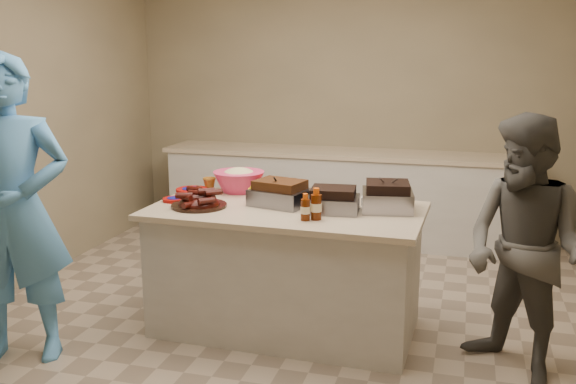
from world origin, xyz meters
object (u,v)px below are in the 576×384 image
(mustard_bottle, at_px, (252,202))
(plastic_cup, at_px, (210,190))
(bbq_bottle_a, at_px, (305,220))
(coleslaw_bowl, at_px, (239,192))
(guest_blue, at_px, (28,354))
(island, at_px, (286,328))
(rib_platter, at_px, (199,207))
(roasting_pan, at_px, (387,210))
(guest_gray, at_px, (514,373))
(bbq_bottle_b, at_px, (316,220))

(mustard_bottle, height_order, plastic_cup, mustard_bottle)
(mustard_bottle, bearing_deg, bbq_bottle_a, -37.11)
(bbq_bottle_a, bearing_deg, mustard_bottle, 142.89)
(coleslaw_bowl, bearing_deg, guest_blue, -129.51)
(island, distance_m, rib_platter, 1.04)
(roasting_pan, bearing_deg, rib_platter, -177.90)
(roasting_pan, distance_m, guest_gray, 1.25)
(island, height_order, plastic_cup, plastic_cup)
(guest_blue, bearing_deg, coleslaw_bowl, 31.49)
(mustard_bottle, bearing_deg, bbq_bottle_b, -31.08)
(bbq_bottle_a, distance_m, plastic_cup, 1.13)
(bbq_bottle_a, xyz_separation_m, bbq_bottle_b, (0.06, 0.04, 0.00))
(island, distance_m, mustard_bottle, 0.91)
(rib_platter, xyz_separation_m, bbq_bottle_a, (0.77, -0.14, 0.00))
(coleslaw_bowl, distance_m, guest_gray, 2.23)
(bbq_bottle_a, bearing_deg, guest_blue, -161.61)
(island, height_order, coleslaw_bowl, coleslaw_bowl)
(guest_gray, bearing_deg, rib_platter, -141.59)
(bbq_bottle_b, bearing_deg, bbq_bottle_a, -148.54)
(rib_platter, xyz_separation_m, guest_gray, (2.06, -0.12, -0.86))
(bbq_bottle_b, height_order, guest_blue, bbq_bottle_b)
(guest_gray, bearing_deg, bbq_bottle_a, -137.33)
(guest_gray, bearing_deg, roasting_pan, -162.34)
(guest_blue, bearing_deg, plastic_cup, 39.02)
(mustard_bottle, distance_m, guest_gray, 1.99)
(bbq_bottle_a, bearing_deg, guest_gray, 0.83)
(roasting_pan, xyz_separation_m, bbq_bottle_b, (-0.40, -0.36, 0.00))
(roasting_pan, bearing_deg, guest_blue, -165.42)
(island, xyz_separation_m, plastic_cup, (-0.71, 0.40, 0.86))
(rib_platter, height_order, bbq_bottle_a, bbq_bottle_a)
(rib_platter, height_order, plastic_cup, rib_platter)
(roasting_pan, height_order, plastic_cup, roasting_pan)
(roasting_pan, distance_m, coleslaw_bowl, 1.16)
(plastic_cup, bearing_deg, bbq_bottle_a, -35.96)
(coleslaw_bowl, xyz_separation_m, plastic_cup, (-0.24, 0.01, 0.00))
(plastic_cup, bearing_deg, rib_platter, -74.88)
(coleslaw_bowl, bearing_deg, bbq_bottle_a, -44.21)
(island, xyz_separation_m, roasting_pan, (0.65, 0.13, 0.86))
(coleslaw_bowl, height_order, guest_gray, coleslaw_bowl)
(coleslaw_bowl, relative_size, bbq_bottle_b, 1.89)
(roasting_pan, xyz_separation_m, plastic_cup, (-1.37, 0.27, 0.00))
(mustard_bottle, relative_size, plastic_cup, 1.33)
(roasting_pan, bearing_deg, island, -178.25)
(coleslaw_bowl, xyz_separation_m, mustard_bottle, (0.20, -0.30, 0.00))
(rib_platter, relative_size, guest_gray, 0.24)
(bbq_bottle_b, relative_size, guest_gray, 0.13)
(bbq_bottle_a, bearing_deg, island, 127.12)
(plastic_cup, xyz_separation_m, guest_gray, (2.20, -0.64, -0.86))
(plastic_cup, bearing_deg, coleslaw_bowl, -1.56)
(coleslaw_bowl, height_order, bbq_bottle_a, coleslaw_bowl)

